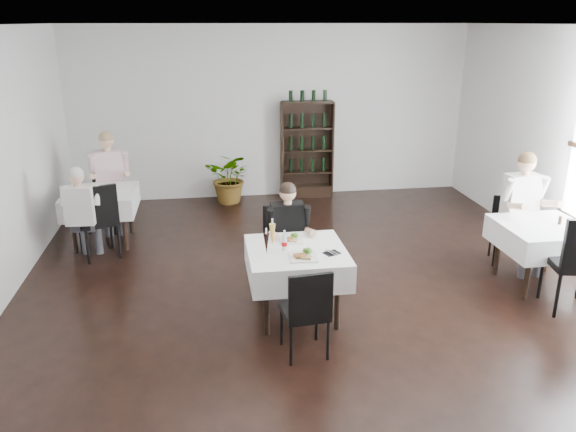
# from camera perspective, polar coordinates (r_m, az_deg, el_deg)

# --- Properties ---
(room_shell) EXTENTS (9.00, 9.00, 9.00)m
(room_shell) POSITION_cam_1_polar(r_m,az_deg,el_deg) (5.72, 3.89, 3.55)
(room_shell) COLOR black
(room_shell) RESTS_ON ground
(wine_shelf) EXTENTS (0.90, 0.28, 1.75)m
(wine_shelf) POSITION_cam_1_polar(r_m,az_deg,el_deg) (10.10, 1.94, 6.67)
(wine_shelf) COLOR black
(wine_shelf) RESTS_ON ground
(main_table) EXTENTS (1.03, 1.03, 0.77)m
(main_table) POSITION_cam_1_polar(r_m,az_deg,el_deg) (5.96, 0.87, -4.72)
(main_table) COLOR black
(main_table) RESTS_ON ground
(left_table) EXTENTS (0.98, 0.98, 0.77)m
(left_table) POSITION_cam_1_polar(r_m,az_deg,el_deg) (8.37, -18.49, 1.41)
(left_table) COLOR black
(left_table) RESTS_ON ground
(right_table) EXTENTS (0.98, 0.98, 0.77)m
(right_table) POSITION_cam_1_polar(r_m,az_deg,el_deg) (7.30, 24.39, -1.94)
(right_table) COLOR black
(right_table) RESTS_ON ground
(potted_tree) EXTENTS (1.03, 0.97, 0.91)m
(potted_tree) POSITION_cam_1_polar(r_m,az_deg,el_deg) (9.86, -5.83, 3.92)
(potted_tree) COLOR #28551D
(potted_tree) RESTS_ON ground
(main_chair_far) EXTENTS (0.52, 0.53, 0.97)m
(main_chair_far) POSITION_cam_1_polar(r_m,az_deg,el_deg) (6.66, -0.71, -2.69)
(main_chair_far) COLOR black
(main_chair_far) RESTS_ON ground
(main_chair_near) EXTENTS (0.46, 0.46, 0.91)m
(main_chair_near) POSITION_cam_1_polar(r_m,az_deg,el_deg) (5.28, 1.93, -9.31)
(main_chair_near) COLOR black
(main_chair_near) RESTS_ON ground
(left_chair_far) EXTENTS (0.52, 0.53, 0.98)m
(left_chair_far) POSITION_cam_1_polar(r_m,az_deg,el_deg) (8.96, -18.05, 2.19)
(left_chair_far) COLOR black
(left_chair_far) RESTS_ON ground
(left_chair_near) EXTENTS (0.62, 0.62, 1.04)m
(left_chair_near) POSITION_cam_1_polar(r_m,az_deg,el_deg) (7.83, -18.71, -0.03)
(left_chair_near) COLOR black
(left_chair_near) RESTS_ON ground
(right_chair_far) EXTENTS (0.50, 0.50, 0.86)m
(right_chair_far) POSITION_cam_1_polar(r_m,az_deg,el_deg) (7.94, 21.41, -0.88)
(right_chair_far) COLOR black
(right_chair_far) RESTS_ON ground
(diner_main) EXTENTS (0.51, 0.52, 1.33)m
(diner_main) POSITION_cam_1_polar(r_m,az_deg,el_deg) (6.42, 0.09, -1.49)
(diner_main) COLOR #414249
(diner_main) RESTS_ON ground
(diner_left_far) EXTENTS (0.61, 0.63, 1.51)m
(diner_left_far) POSITION_cam_1_polar(r_m,az_deg,el_deg) (8.80, -17.64, 4.07)
(diner_left_far) COLOR #414249
(diner_left_far) RESTS_ON ground
(diner_left_near) EXTENTS (0.51, 0.52, 1.31)m
(diner_left_near) POSITION_cam_1_polar(r_m,az_deg,el_deg) (7.73, -20.22, 0.87)
(diner_left_near) COLOR #414249
(diner_left_near) RESTS_ON ground
(diner_right_far) EXTENTS (0.59, 0.60, 1.52)m
(diner_right_far) POSITION_cam_1_polar(r_m,az_deg,el_deg) (7.63, 22.93, 1.24)
(diner_right_far) COLOR #414249
(diner_right_far) RESTS_ON ground
(plate_far) EXTENTS (0.26, 0.26, 0.08)m
(plate_far) POSITION_cam_1_polar(r_m,az_deg,el_deg) (6.12, 0.35, -2.38)
(plate_far) COLOR white
(plate_far) RESTS_ON main_table
(plate_near) EXTENTS (0.30, 0.30, 0.09)m
(plate_near) POSITION_cam_1_polar(r_m,az_deg,el_deg) (5.69, 1.60, -4.08)
(plate_near) COLOR white
(plate_near) RESTS_ON main_table
(pilsner_dark) EXTENTS (0.07, 0.07, 0.28)m
(pilsner_dark) POSITION_cam_1_polar(r_m,az_deg,el_deg) (5.75, -2.21, -2.79)
(pilsner_dark) COLOR black
(pilsner_dark) RESTS_ON main_table
(pilsner_lager) EXTENTS (0.07, 0.07, 0.31)m
(pilsner_lager) POSITION_cam_1_polar(r_m,az_deg,el_deg) (5.95, -1.59, -1.91)
(pilsner_lager) COLOR gold
(pilsner_lager) RESTS_ON main_table
(coke_bottle) EXTENTS (0.06, 0.06, 0.23)m
(coke_bottle) POSITION_cam_1_polar(r_m,az_deg,el_deg) (5.84, -0.37, -2.71)
(coke_bottle) COLOR silver
(coke_bottle) RESTS_ON main_table
(napkin_cutlery) EXTENTS (0.20, 0.18, 0.02)m
(napkin_cutlery) POSITION_cam_1_polar(r_m,az_deg,el_deg) (5.82, 4.47, -3.75)
(napkin_cutlery) COLOR black
(napkin_cutlery) RESTS_ON main_table
(pepper_mill) EXTENTS (0.05, 0.05, 0.10)m
(pepper_mill) POSITION_cam_1_polar(r_m,az_deg,el_deg) (7.34, 25.90, -0.39)
(pepper_mill) COLOR black
(pepper_mill) RESTS_ON right_table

